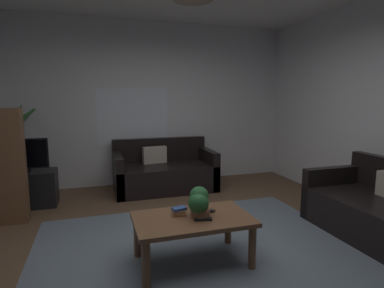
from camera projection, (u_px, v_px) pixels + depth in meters
name	position (u px, v px, depth m)	size (l,w,h in m)	color
floor	(201.00, 253.00, 3.13)	(5.01, 5.50, 0.02)	brown
rug	(208.00, 262.00, 2.94)	(3.26, 3.02, 0.01)	slate
wall_back	(150.00, 104.00, 5.54)	(5.13, 0.06, 2.82)	silver
window_pane	(133.00, 117.00, 5.45)	(1.21, 0.01, 0.97)	white
couch_under_window	(164.00, 173.00, 5.24)	(1.63, 0.88, 0.82)	black
couch_right_side	(377.00, 211.00, 3.49)	(0.88, 1.40, 0.82)	black
coffee_table	(193.00, 224.00, 2.89)	(1.07, 0.65, 0.44)	brown
book_on_table_0	(179.00, 214.00, 2.93)	(0.12, 0.12, 0.02)	#99663F
book_on_table_1	(178.00, 211.00, 2.93)	(0.11, 0.11, 0.02)	#99663F
book_on_table_2	(179.00, 209.00, 2.92)	(0.13, 0.08, 0.03)	#2D4C8C
remote_on_table_0	(207.00, 210.00, 3.03)	(0.05, 0.16, 0.02)	black
remote_on_table_1	(203.00, 219.00, 2.80)	(0.05, 0.16, 0.02)	black
potted_plant_on_table	(199.00, 202.00, 2.85)	(0.21, 0.23, 0.28)	brown
tv_stand	(22.00, 189.00, 4.39)	(0.90, 0.44, 0.50)	black
tv	(19.00, 155.00, 4.30)	(0.74, 0.16, 0.47)	black
potted_palm_corner	(18.00, 153.00, 4.72)	(0.73, 0.77, 1.50)	#B77051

